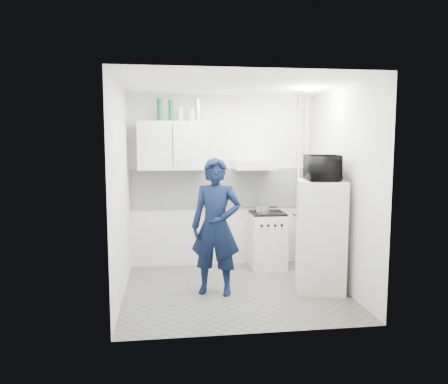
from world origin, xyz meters
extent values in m
plane|color=#5F6054|center=(0.00, 0.00, 0.00)|extent=(2.80, 2.80, 0.00)
plane|color=white|center=(0.00, 0.00, 2.60)|extent=(2.80, 2.80, 0.00)
plane|color=silver|center=(0.00, 1.25, 1.30)|extent=(2.80, 0.00, 2.80)
plane|color=silver|center=(-1.40, 0.00, 1.30)|extent=(0.00, 2.60, 2.60)
plane|color=silver|center=(1.40, 0.00, 1.30)|extent=(0.00, 2.60, 2.60)
imported|color=black|center=(-0.24, -0.03, 0.86)|extent=(0.72, 0.58, 1.71)
cube|color=silver|center=(0.66, 1.00, 0.41)|extent=(0.51, 0.51, 0.82)
cube|color=silver|center=(1.10, -0.08, 0.71)|extent=(0.71, 0.71, 1.42)
cube|color=black|center=(0.66, 1.00, 0.84)|extent=(0.49, 0.49, 0.03)
cylinder|color=silver|center=(0.57, 0.96, 0.90)|extent=(0.19, 0.19, 0.10)
imported|color=black|center=(1.10, -0.08, 1.58)|extent=(0.63, 0.47, 0.32)
cylinder|color=#144C1E|center=(-0.93, 1.07, 2.36)|extent=(0.08, 0.08, 0.32)
cylinder|color=#144C1E|center=(-0.77, 1.07, 2.35)|extent=(0.07, 0.07, 0.30)
cylinder|color=#B2B7BC|center=(-0.63, 1.07, 2.31)|extent=(0.09, 0.09, 0.21)
cylinder|color=#B2B7BC|center=(-0.47, 1.07, 2.29)|extent=(0.09, 0.09, 0.18)
cylinder|color=silver|center=(-0.38, 1.07, 2.36)|extent=(0.08, 0.08, 0.32)
cube|color=silver|center=(-0.75, 1.07, 1.85)|extent=(1.00, 0.35, 0.70)
cube|color=silver|center=(0.45, 1.00, 1.57)|extent=(0.60, 0.50, 0.14)
cube|color=white|center=(0.00, 1.24, 1.20)|extent=(2.74, 0.03, 0.60)
cylinder|color=silver|center=(1.30, 1.17, 1.30)|extent=(0.05, 0.05, 2.60)
cylinder|color=silver|center=(1.18, 1.17, 1.30)|extent=(0.04, 0.04, 2.60)
cylinder|color=white|center=(1.00, 0.20, 2.57)|extent=(0.10, 0.10, 0.02)
camera|label=1|loc=(-0.86, -5.35, 1.92)|focal=35.00mm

